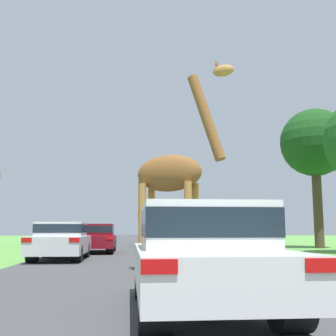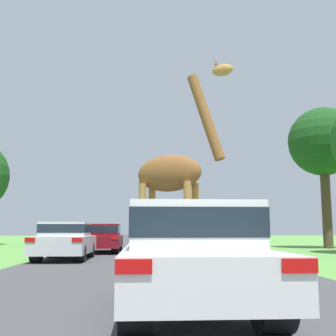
{
  "view_description": "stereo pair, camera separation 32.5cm",
  "coord_description": "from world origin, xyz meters",
  "px_view_note": "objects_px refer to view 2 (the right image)",
  "views": [
    {
      "loc": [
        -0.47,
        0.4,
        1.06
      ],
      "look_at": [
        0.52,
        11.32,
        2.67
      ],
      "focal_mm": 45.0,
      "sensor_mm": 36.0,
      "label": 1
    },
    {
      "loc": [
        -0.15,
        0.38,
        1.06
      ],
      "look_at": [
        0.52,
        11.32,
        2.67
      ],
      "focal_mm": 45.0,
      "sensor_mm": 36.0,
      "label": 2
    }
  ],
  "objects_px": {
    "car_queue_left": "(162,236)",
    "car_far_ahead": "(214,237)",
    "car_queue_right": "(103,237)",
    "car_verge_right": "(65,240)",
    "giraffe_near_road": "(174,177)",
    "tree_left_edge": "(323,143)",
    "car_lead_maroon": "(191,253)"
  },
  "relations": [
    {
      "from": "car_lead_maroon",
      "to": "car_queue_right",
      "type": "xyz_separation_m",
      "value": [
        -2.5,
        14.74,
        -0.04
      ]
    },
    {
      "from": "tree_left_edge",
      "to": "car_queue_right",
      "type": "bearing_deg",
      "value": -164.08
    },
    {
      "from": "giraffe_near_road",
      "to": "car_far_ahead",
      "type": "distance_m",
      "value": 8.83
    },
    {
      "from": "car_queue_left",
      "to": "car_far_ahead",
      "type": "height_order",
      "value": "car_far_ahead"
    },
    {
      "from": "car_queue_right",
      "to": "tree_left_edge",
      "type": "relative_size",
      "value": 0.55
    },
    {
      "from": "car_queue_right",
      "to": "car_verge_right",
      "type": "distance_m",
      "value": 4.95
    },
    {
      "from": "car_verge_right",
      "to": "tree_left_edge",
      "type": "bearing_deg",
      "value": 32.14
    },
    {
      "from": "car_verge_right",
      "to": "tree_left_edge",
      "type": "height_order",
      "value": "tree_left_edge"
    },
    {
      "from": "giraffe_near_road",
      "to": "tree_left_edge",
      "type": "bearing_deg",
      "value": 172.22
    },
    {
      "from": "giraffe_near_road",
      "to": "tree_left_edge",
      "type": "relative_size",
      "value": 0.65
    },
    {
      "from": "car_lead_maroon",
      "to": "car_verge_right",
      "type": "relative_size",
      "value": 0.95
    },
    {
      "from": "car_lead_maroon",
      "to": "car_verge_right",
      "type": "height_order",
      "value": "car_lead_maroon"
    },
    {
      "from": "car_verge_right",
      "to": "tree_left_edge",
      "type": "xyz_separation_m",
      "value": [
        13.45,
        8.45,
        5.48
      ]
    },
    {
      "from": "giraffe_near_road",
      "to": "car_verge_right",
      "type": "xyz_separation_m",
      "value": [
        -3.56,
        4.6,
        -1.72
      ]
    },
    {
      "from": "car_queue_left",
      "to": "car_verge_right",
      "type": "bearing_deg",
      "value": -108.16
    },
    {
      "from": "car_queue_left",
      "to": "car_lead_maroon",
      "type": "bearing_deg",
      "value": -91.7
    },
    {
      "from": "car_far_ahead",
      "to": "giraffe_near_road",
      "type": "bearing_deg",
      "value": -106.4
    },
    {
      "from": "car_lead_maroon",
      "to": "car_far_ahead",
      "type": "distance_m",
      "value": 13.84
    },
    {
      "from": "car_lead_maroon",
      "to": "car_queue_left",
      "type": "bearing_deg",
      "value": 88.3
    },
    {
      "from": "car_queue_right",
      "to": "car_queue_left",
      "type": "bearing_deg",
      "value": 67.09
    },
    {
      "from": "car_queue_left",
      "to": "car_queue_right",
      "type": "bearing_deg",
      "value": -112.91
    },
    {
      "from": "car_lead_maroon",
      "to": "car_queue_left",
      "type": "xyz_separation_m",
      "value": [
        0.66,
        22.22,
        -0.07
      ]
    },
    {
      "from": "giraffe_near_road",
      "to": "car_queue_left",
      "type": "distance_m",
      "value": 17.05
    },
    {
      "from": "giraffe_near_road",
      "to": "car_queue_right",
      "type": "height_order",
      "value": "giraffe_near_road"
    },
    {
      "from": "car_queue_left",
      "to": "car_far_ahead",
      "type": "bearing_deg",
      "value": -77.22
    },
    {
      "from": "car_lead_maroon",
      "to": "tree_left_edge",
      "type": "xyz_separation_m",
      "value": [
        10.06,
        18.32,
        5.43
      ]
    },
    {
      "from": "car_queue_right",
      "to": "car_verge_right",
      "type": "bearing_deg",
      "value": -100.37
    },
    {
      "from": "car_queue_right",
      "to": "car_verge_right",
      "type": "height_order",
      "value": "car_queue_right"
    },
    {
      "from": "tree_left_edge",
      "to": "car_queue_left",
      "type": "bearing_deg",
      "value": 157.48
    },
    {
      "from": "giraffe_near_road",
      "to": "car_verge_right",
      "type": "distance_m",
      "value": 6.07
    },
    {
      "from": "car_queue_right",
      "to": "car_far_ahead",
      "type": "bearing_deg",
      "value": -12.69
    },
    {
      "from": "car_queue_right",
      "to": "car_queue_left",
      "type": "xyz_separation_m",
      "value": [
        3.16,
        7.48,
        -0.03
      ]
    }
  ]
}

